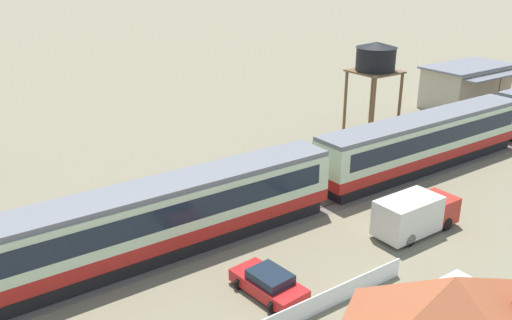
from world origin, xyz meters
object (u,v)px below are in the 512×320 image
object	(u,v)px
passenger_train	(322,169)
station_building	(466,85)
water_tower	(376,59)
delivery_truck_red	(415,214)
parked_car_red	(269,283)

from	to	relation	value
passenger_train	station_building	size ratio (longest dim) A/B	8.40
water_tower	delivery_truck_red	distance (m)	20.49
passenger_train	parked_car_red	xyz separation A→B (m)	(-9.29, -6.56, -1.76)
parked_car_red	passenger_train	bearing A→B (deg)	-60.34
water_tower	delivery_truck_red	world-z (taller)	water_tower
station_building	water_tower	size ratio (longest dim) A/B	1.21
parked_car_red	delivery_truck_red	xyz separation A→B (m)	(10.99, 0.06, 0.62)
station_building	delivery_truck_red	bearing A→B (deg)	-150.00
delivery_truck_red	passenger_train	bearing A→B (deg)	104.67
passenger_train	parked_car_red	size ratio (longest dim) A/B	20.26
station_building	parked_car_red	xyz separation A→B (m)	(-38.59, -16.00, -1.69)
station_building	parked_car_red	bearing A→B (deg)	-157.49
parked_car_red	water_tower	bearing A→B (deg)	-62.10
parked_car_red	delivery_truck_red	distance (m)	11.01
passenger_train	water_tower	bearing A→B (deg)	32.27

